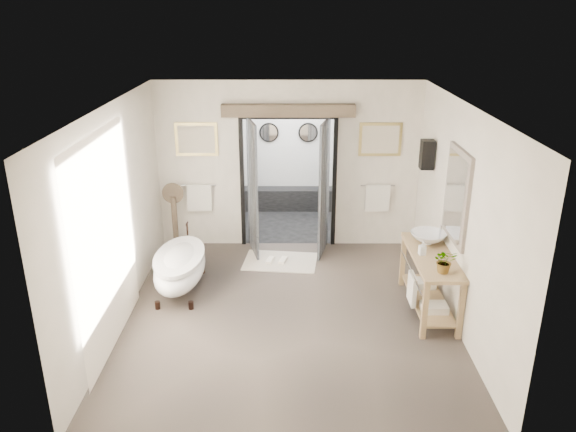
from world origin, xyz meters
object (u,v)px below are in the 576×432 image
at_px(rug, 280,261).
at_px(basin, 428,238).
at_px(clawfoot_tub, 180,267).
at_px(vanity, 428,277).

height_order(rug, basin, basin).
xyz_separation_m(clawfoot_tub, vanity, (3.57, -0.58, 0.12)).
xyz_separation_m(rug, basin, (2.13, -1.18, 0.93)).
bearing_deg(vanity, rug, 143.18).
relative_size(rug, basin, 2.35).
distance_m(clawfoot_tub, vanity, 3.61).
distance_m(rug, basin, 2.61).
bearing_deg(clawfoot_tub, rug, 33.56).
relative_size(clawfoot_tub, vanity, 1.01).
xyz_separation_m(clawfoot_tub, rug, (1.48, 0.98, -0.38)).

